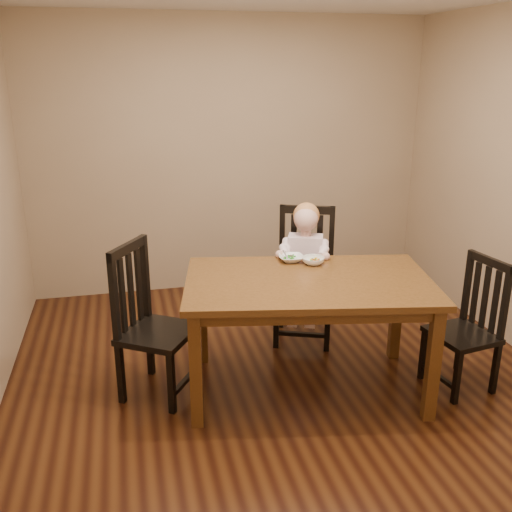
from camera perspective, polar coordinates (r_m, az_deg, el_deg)
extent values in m
cube|color=#47240F|center=(4.38, 2.68, -11.99)|extent=(4.00, 4.00, 0.01)
cube|color=#9B8162|center=(5.79, -2.56, 9.85)|extent=(4.00, 0.01, 2.70)
cube|color=#9B8162|center=(2.12, 18.11, -6.78)|extent=(4.00, 0.01, 2.70)
cube|color=#462B10|center=(3.91, 5.29, -2.64)|extent=(1.83, 1.29, 0.04)
cube|color=#462B10|center=(3.94, 5.26, -3.55)|extent=(1.67, 1.14, 0.09)
cube|color=#462B10|center=(3.68, -6.03, -11.33)|extent=(0.09, 0.09, 0.79)
cube|color=#462B10|center=(3.89, 17.29, -10.37)|extent=(0.09, 0.09, 0.79)
cube|color=#462B10|center=(4.44, -5.44, -5.86)|extent=(0.09, 0.09, 0.79)
cube|color=#462B10|center=(4.61, 13.85, -5.36)|extent=(0.09, 0.09, 0.79)
cube|color=black|center=(4.77, 4.82, -3.11)|extent=(0.62, 0.60, 0.04)
cube|color=black|center=(5.04, 7.26, -5.00)|extent=(0.06, 0.06, 0.45)
cube|color=black|center=(5.06, 2.53, -4.77)|extent=(0.06, 0.06, 0.45)
cube|color=black|center=(4.68, 7.15, -6.92)|extent=(0.06, 0.06, 0.45)
cube|color=black|center=(4.70, 2.04, -6.65)|extent=(0.06, 0.06, 0.45)
cube|color=black|center=(4.84, 7.54, 1.32)|extent=(0.06, 0.06, 0.62)
cube|color=black|center=(4.86, 2.63, 1.53)|extent=(0.06, 0.06, 0.62)
cube|color=black|center=(4.77, 5.17, 4.63)|extent=(0.44, 0.20, 0.07)
cube|color=black|center=(4.85, 6.36, 1.00)|extent=(0.05, 0.04, 0.54)
cube|color=black|center=(4.85, 5.07, 1.06)|extent=(0.05, 0.04, 0.54)
cube|color=black|center=(4.86, 3.78, 1.11)|extent=(0.05, 0.04, 0.54)
cube|color=black|center=(4.03, -9.75, -7.64)|extent=(0.63, 0.64, 0.04)
cube|color=black|center=(4.39, -10.54, -8.96)|extent=(0.06, 0.06, 0.44)
cube|color=black|center=(4.08, -13.38, -11.39)|extent=(0.06, 0.06, 0.44)
cube|color=black|center=(4.23, -5.89, -9.87)|extent=(0.06, 0.06, 0.44)
cube|color=black|center=(3.91, -8.46, -12.51)|extent=(0.06, 0.06, 0.44)
cube|color=black|center=(4.16, -11.00, -1.98)|extent=(0.06, 0.06, 0.61)
cube|color=black|center=(3.84, -14.01, -3.99)|extent=(0.06, 0.06, 0.61)
cube|color=black|center=(3.91, -12.72, 0.80)|extent=(0.27, 0.40, 0.06)
cube|color=black|center=(4.09, -11.64, -2.85)|extent=(0.04, 0.05, 0.53)
cube|color=black|center=(4.01, -12.41, -3.37)|extent=(0.04, 0.05, 0.53)
cube|color=black|center=(3.92, -13.22, -3.92)|extent=(0.04, 0.05, 0.53)
cube|color=black|center=(4.33, 19.88, -7.44)|extent=(0.46, 0.48, 0.04)
cube|color=black|center=(4.42, 22.81, -10.35)|extent=(0.04, 0.04, 0.39)
cube|color=black|center=(4.65, 19.69, -8.53)|extent=(0.04, 0.04, 0.39)
cube|color=black|center=(4.21, 19.45, -11.47)|extent=(0.04, 0.04, 0.39)
cube|color=black|center=(4.44, 16.36, -9.48)|extent=(0.04, 0.04, 0.39)
cube|color=black|center=(4.22, 23.65, -4.34)|extent=(0.04, 0.04, 0.54)
cube|color=black|center=(4.45, 20.38, -2.75)|extent=(0.04, 0.04, 0.54)
cube|color=black|center=(4.25, 22.36, -0.50)|extent=(0.10, 0.40, 0.06)
cube|color=black|center=(4.28, 22.80, -4.30)|extent=(0.03, 0.05, 0.46)
cube|color=black|center=(4.34, 21.93, -3.87)|extent=(0.03, 0.05, 0.46)
cube|color=black|center=(4.40, 21.08, -3.45)|extent=(0.03, 0.05, 0.46)
imported|color=white|center=(4.24, 3.52, -0.24)|extent=(0.20, 0.20, 0.04)
imported|color=white|center=(4.20, 5.73, -0.47)|extent=(0.22, 0.22, 0.05)
cube|color=silver|center=(4.21, 3.01, 0.02)|extent=(0.02, 0.12, 0.05)
cube|color=silver|center=(4.22, 3.01, -0.18)|extent=(0.03, 0.04, 0.01)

